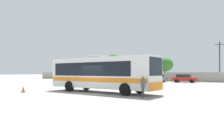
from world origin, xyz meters
TOP-DOWN VIEW (x-y plane):
  - ground_plane at (0.00, 10.00)m, footprint 300.00×300.00m
  - perimeter_wall at (0.00, 29.51)m, footprint 80.00×0.30m
  - coach_bus_white_orange at (0.11, 1.12)m, footprint 11.54×3.62m
  - attendant_by_bus_door at (5.45, -1.13)m, footprint 0.39×0.39m
  - parked_car_leftmost_maroon at (-9.92, 24.84)m, footprint 4.05×2.01m
  - parked_car_second_grey at (-2.90, 25.02)m, footprint 4.70×2.24m
  - parked_car_third_red at (2.54, 25.38)m, footprint 4.36×2.02m
  - utility_pole_near at (7.84, 32.94)m, footprint 1.80×0.24m
  - roadside_tree_left at (-16.71, 32.16)m, footprint 4.41×4.41m
  - roadside_tree_midleft at (-3.97, 34.39)m, footprint 3.95×3.95m
  - traffic_cone_on_apron at (-6.26, -2.68)m, footprint 0.36×0.36m

SIDE VIEW (x-z plane):
  - ground_plane at x=0.00m, z-range 0.00..0.00m
  - traffic_cone_on_apron at x=-6.26m, z-range -0.01..0.63m
  - parked_car_second_grey at x=-2.90m, z-range 0.05..1.48m
  - parked_car_leftmost_maroon at x=-9.92m, z-range 0.04..1.54m
  - parked_car_third_red at x=2.54m, z-range 0.04..1.56m
  - attendant_by_bus_door at x=5.45m, z-range 0.11..1.72m
  - perimeter_wall at x=0.00m, z-range 0.00..1.88m
  - coach_bus_white_orange at x=0.11m, z-range 0.12..3.65m
  - roadside_tree_midleft at x=-3.97m, z-range 1.02..6.44m
  - utility_pole_near at x=7.84m, z-range 0.18..8.36m
  - roadside_tree_left at x=-16.71m, z-range 1.35..7.82m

